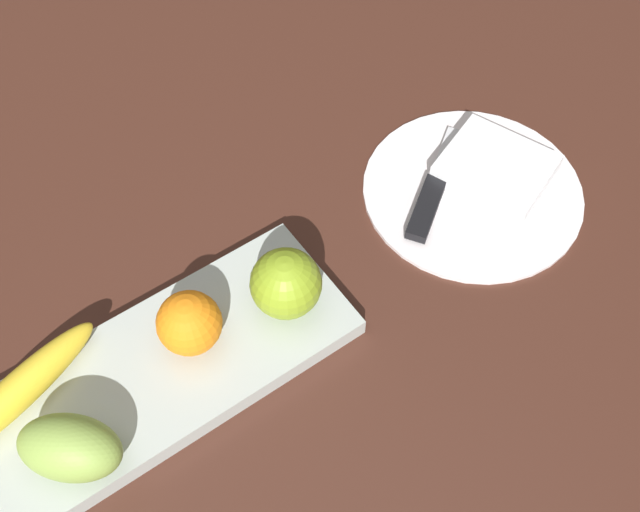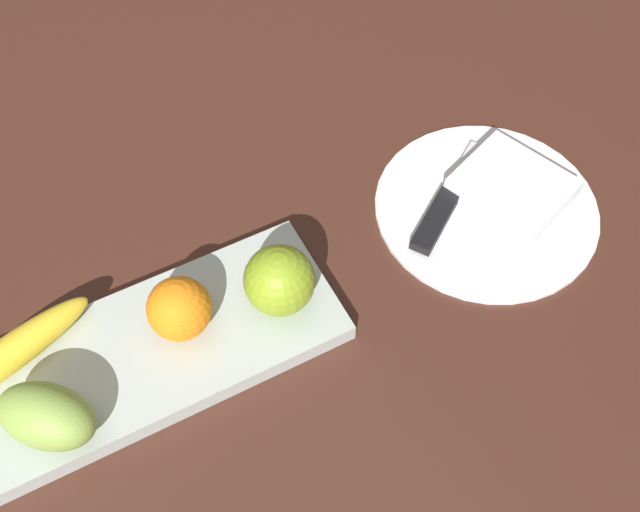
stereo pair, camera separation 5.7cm
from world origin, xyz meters
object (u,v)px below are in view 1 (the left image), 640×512
at_px(fruit_tray, 139,386).
at_px(banana, 13,395).
at_px(folded_napkin, 494,169).
at_px(grape_bunch, 68,449).
at_px(apple, 284,285).
at_px(orange_near_apple, 187,324).
at_px(dinner_plate, 471,190).
at_px(knife, 428,200).

height_order(fruit_tray, banana, banana).
xyz_separation_m(banana, folded_napkin, (0.57, -0.04, -0.02)).
xyz_separation_m(banana, grape_bunch, (0.02, -0.08, 0.01)).
distance_m(apple, banana, 0.27).
xyz_separation_m(orange_near_apple, dinner_plate, (0.37, -0.01, -0.05)).
xyz_separation_m(apple, orange_near_apple, (-0.10, 0.02, -0.00)).
distance_m(banana, grape_bunch, 0.09).
xyz_separation_m(apple, grape_bunch, (-0.25, -0.03, -0.01)).
height_order(apple, grape_bunch, apple).
bearing_deg(orange_near_apple, grape_bunch, -162.29).
xyz_separation_m(orange_near_apple, knife, (0.31, 0.01, -0.04)).
distance_m(grape_bunch, folded_napkin, 0.55).
relative_size(apple, banana, 0.38).
relative_size(orange_near_apple, grape_bunch, 0.68).
height_order(banana, folded_napkin, banana).
bearing_deg(grape_bunch, knife, 6.52).
bearing_deg(grape_bunch, folded_napkin, 4.09).
bearing_deg(apple, fruit_tray, 176.21).
distance_m(grape_bunch, dinner_plate, 0.52).
bearing_deg(knife, banana, 142.15).
bearing_deg(apple, orange_near_apple, 169.44).
height_order(apple, orange_near_apple, apple).
bearing_deg(fruit_tray, apple, -3.79).
height_order(banana, orange_near_apple, orange_near_apple).
xyz_separation_m(orange_near_apple, folded_napkin, (0.40, -0.01, -0.03)).
xyz_separation_m(fruit_tray, dinner_plate, (0.43, 0.00, -0.01)).
relative_size(apple, grape_bunch, 0.77).
xyz_separation_m(fruit_tray, folded_napkin, (0.47, 0.00, 0.01)).
distance_m(orange_near_apple, knife, 0.32).
bearing_deg(orange_near_apple, folded_napkin, -1.09).
bearing_deg(fruit_tray, knife, 2.02).
height_order(fruit_tray, dinner_plate, fruit_tray).
bearing_deg(banana, dinner_plate, 158.73).
bearing_deg(folded_napkin, orange_near_apple, 178.91).
distance_m(banana, folded_napkin, 0.57).
bearing_deg(folded_napkin, apple, -177.91).
height_order(banana, grape_bunch, grape_bunch).
bearing_deg(orange_near_apple, banana, 167.76).
bearing_deg(apple, banana, 168.38).
relative_size(fruit_tray, folded_napkin, 3.65).
height_order(orange_near_apple, grape_bunch, orange_near_apple).
bearing_deg(banana, orange_near_apple, 151.17).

